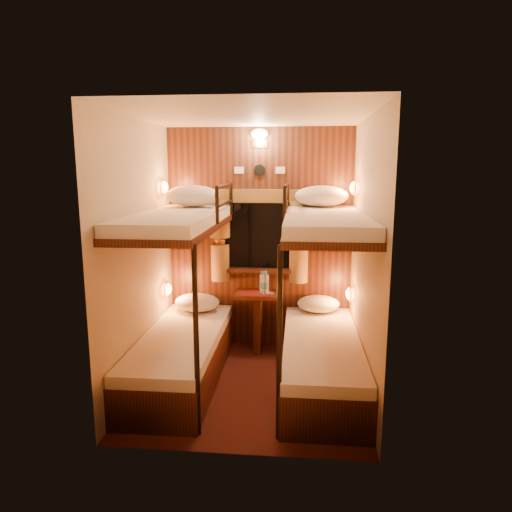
# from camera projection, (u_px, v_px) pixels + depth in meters

# --- Properties ---
(floor) EXTENTS (2.10, 2.10, 0.00)m
(floor) POSITION_uv_depth(u_px,v_px,m) (250.00, 385.00, 4.21)
(floor) COLOR #3C1011
(floor) RESTS_ON ground
(ceiling) EXTENTS (2.10, 2.10, 0.00)m
(ceiling) POSITION_uv_depth(u_px,v_px,m) (249.00, 115.00, 3.76)
(ceiling) COLOR silver
(ceiling) RESTS_ON wall_back
(wall_back) EXTENTS (2.40, 0.00, 2.40)m
(wall_back) POSITION_uv_depth(u_px,v_px,m) (260.00, 239.00, 5.01)
(wall_back) COLOR #C6B293
(wall_back) RESTS_ON floor
(wall_front) EXTENTS (2.40, 0.00, 2.40)m
(wall_front) POSITION_uv_depth(u_px,v_px,m) (232.00, 288.00, 2.96)
(wall_front) COLOR #C6B293
(wall_front) RESTS_ON floor
(wall_left) EXTENTS (0.00, 2.40, 2.40)m
(wall_left) POSITION_uv_depth(u_px,v_px,m) (139.00, 255.00, 4.08)
(wall_left) COLOR #C6B293
(wall_left) RESTS_ON floor
(wall_right) EXTENTS (0.00, 2.40, 2.40)m
(wall_right) POSITION_uv_depth(u_px,v_px,m) (366.00, 259.00, 3.90)
(wall_right) COLOR #C6B293
(wall_right) RESTS_ON floor
(back_panel) EXTENTS (2.00, 0.03, 2.40)m
(back_panel) POSITION_uv_depth(u_px,v_px,m) (260.00, 240.00, 5.00)
(back_panel) COLOR black
(back_panel) RESTS_ON floor
(bunk_left) EXTENTS (0.72, 1.90, 1.82)m
(bunk_left) POSITION_uv_depth(u_px,v_px,m) (181.00, 322.00, 4.23)
(bunk_left) COLOR black
(bunk_left) RESTS_ON floor
(bunk_right) EXTENTS (0.72, 1.90, 1.82)m
(bunk_right) POSITION_uv_depth(u_px,v_px,m) (322.00, 327.00, 4.11)
(bunk_right) COLOR black
(bunk_right) RESTS_ON floor
(window) EXTENTS (1.00, 0.12, 0.79)m
(window) POSITION_uv_depth(u_px,v_px,m) (259.00, 242.00, 4.97)
(window) COLOR black
(window) RESTS_ON back_panel
(curtains) EXTENTS (1.10, 0.22, 1.00)m
(curtains) POSITION_uv_depth(u_px,v_px,m) (259.00, 235.00, 4.93)
(curtains) COLOR olive
(curtains) RESTS_ON back_panel
(back_fixtures) EXTENTS (0.54, 0.09, 0.48)m
(back_fixtures) POSITION_uv_depth(u_px,v_px,m) (259.00, 141.00, 4.77)
(back_fixtures) COLOR black
(back_fixtures) RESTS_ON back_panel
(reading_lamps) EXTENTS (2.00, 0.20, 1.25)m
(reading_lamps) POSITION_uv_depth(u_px,v_px,m) (257.00, 241.00, 4.66)
(reading_lamps) COLOR orange
(reading_lamps) RESTS_ON wall_left
(table) EXTENTS (0.50, 0.34, 0.66)m
(table) POSITION_uv_depth(u_px,v_px,m) (258.00, 313.00, 4.96)
(table) COLOR #552613
(table) RESTS_ON floor
(bottle_left) EXTENTS (0.07, 0.07, 0.24)m
(bottle_left) POSITION_uv_depth(u_px,v_px,m) (263.00, 283.00, 4.90)
(bottle_left) COLOR #99BFE5
(bottle_left) RESTS_ON table
(bottle_right) EXTENTS (0.07, 0.07, 0.25)m
(bottle_right) POSITION_uv_depth(u_px,v_px,m) (265.00, 284.00, 4.84)
(bottle_right) COLOR #99BFE5
(bottle_right) RESTS_ON table
(sachet_a) EXTENTS (0.09, 0.07, 0.01)m
(sachet_a) POSITION_uv_depth(u_px,v_px,m) (270.00, 293.00, 4.88)
(sachet_a) COLOR silver
(sachet_a) RESTS_ON table
(sachet_b) EXTENTS (0.07, 0.06, 0.01)m
(sachet_b) POSITION_uv_depth(u_px,v_px,m) (267.00, 292.00, 4.94)
(sachet_b) COLOR silver
(sachet_b) RESTS_ON table
(pillow_lower_left) EXTENTS (0.48, 0.34, 0.19)m
(pillow_lower_left) POSITION_uv_depth(u_px,v_px,m) (197.00, 302.00, 4.90)
(pillow_lower_left) COLOR silver
(pillow_lower_left) RESTS_ON bunk_left
(pillow_lower_right) EXTENTS (0.45, 0.32, 0.18)m
(pillow_lower_right) POSITION_uv_depth(u_px,v_px,m) (318.00, 304.00, 4.87)
(pillow_lower_right) COLOR silver
(pillow_lower_right) RESTS_ON bunk_right
(pillow_upper_left) EXTENTS (0.55, 0.39, 0.22)m
(pillow_upper_left) POSITION_uv_depth(u_px,v_px,m) (193.00, 196.00, 4.61)
(pillow_upper_left) COLOR silver
(pillow_upper_left) RESTS_ON bunk_left
(pillow_upper_right) EXTENTS (0.54, 0.38, 0.21)m
(pillow_upper_right) POSITION_uv_depth(u_px,v_px,m) (322.00, 196.00, 4.61)
(pillow_upper_right) COLOR silver
(pillow_upper_right) RESTS_ON bunk_right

